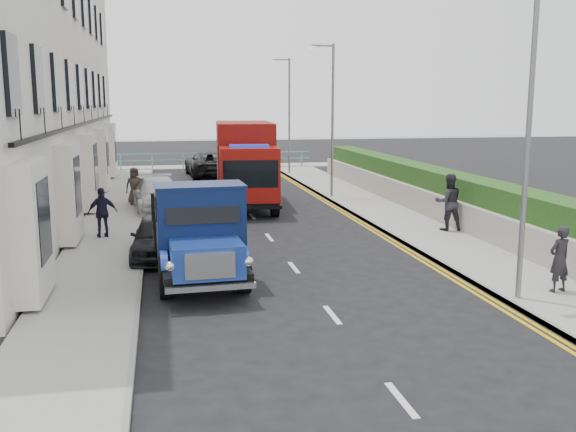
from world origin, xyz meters
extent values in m
plane|color=black|center=(0.00, 0.00, 0.00)|extent=(120.00, 120.00, 0.00)
cube|color=gray|center=(-5.20, 9.00, 0.06)|extent=(2.40, 38.00, 0.12)
cube|color=gray|center=(5.30, 9.00, 0.06)|extent=(2.60, 38.00, 0.12)
cube|color=gray|center=(0.00, 29.00, 0.06)|extent=(30.00, 2.50, 0.12)
plane|color=slate|center=(0.00, 60.00, 0.00)|extent=(120.00, 120.00, 0.00)
cube|color=black|center=(-6.35, 13.00, 3.60)|extent=(0.12, 28.00, 0.10)
cube|color=#B2AD9E|center=(6.60, 9.00, 0.55)|extent=(0.30, 28.00, 1.00)
cube|color=#164115|center=(7.30, 9.00, 0.95)|extent=(1.20, 28.00, 1.70)
cube|color=#59B2A5|center=(0.00, 28.20, 1.08)|extent=(13.00, 0.08, 0.06)
cube|color=#59B2A5|center=(0.00, 28.20, 0.65)|extent=(13.00, 0.06, 0.05)
cylinder|color=slate|center=(4.30, -2.00, 3.50)|extent=(0.12, 0.12, 7.00)
cylinder|color=slate|center=(4.30, 14.00, 3.50)|extent=(0.12, 0.12, 7.00)
cube|color=slate|center=(3.80, 14.00, 6.90)|extent=(1.00, 0.08, 0.08)
cube|color=beige|center=(3.30, 14.00, 6.78)|extent=(0.35, 0.18, 0.18)
cylinder|color=slate|center=(4.30, 24.00, 3.50)|extent=(0.12, 0.12, 7.00)
cube|color=slate|center=(3.80, 24.00, 6.90)|extent=(1.00, 0.08, 0.08)
cube|color=beige|center=(3.30, 24.00, 6.78)|extent=(0.35, 0.18, 0.18)
cylinder|color=black|center=(-3.44, -0.11, 0.49)|extent=(0.31, 0.99, 0.98)
cylinder|color=black|center=(-1.64, -0.04, 0.49)|extent=(0.31, 0.99, 0.98)
cylinder|color=black|center=(-3.57, 2.76, 0.49)|extent=(0.31, 0.99, 0.98)
cylinder|color=black|center=(-1.76, 2.83, 0.49)|extent=(0.31, 0.99, 0.98)
cube|color=black|center=(-2.60, 1.36, 0.64)|extent=(2.15, 5.00, 0.18)
cube|color=navy|center=(-2.52, -0.53, 1.00)|extent=(1.64, 1.40, 0.74)
cube|color=silver|center=(-2.49, -1.22, 1.00)|extent=(1.08, 0.13, 0.56)
cube|color=#0C1942|center=(-2.57, 0.64, 1.59)|extent=(2.10, 1.32, 1.79)
cube|color=black|center=(-2.66, 2.59, 0.87)|extent=(2.27, 2.96, 0.12)
cylinder|color=black|center=(-1.09, 10.01, 0.52)|extent=(0.38, 1.05, 1.03)
cylinder|color=black|center=(0.88, 9.86, 0.52)|extent=(0.38, 1.05, 1.03)
cylinder|color=black|center=(-0.87, 12.91, 0.52)|extent=(0.38, 1.05, 1.03)
cylinder|color=black|center=(1.09, 12.76, 0.52)|extent=(0.38, 1.05, 1.03)
cylinder|color=black|center=(-0.72, 14.97, 0.52)|extent=(0.38, 1.05, 1.03)
cylinder|color=black|center=(1.25, 14.82, 0.52)|extent=(0.38, 1.05, 1.03)
cube|color=black|center=(0.07, 12.37, 0.70)|extent=(2.64, 6.71, 0.23)
cube|color=maroon|center=(-0.11, 9.94, 1.69)|extent=(2.38, 1.95, 2.06)
cube|color=black|center=(-0.17, 9.08, 1.78)|extent=(2.06, 0.23, 1.03)
cube|color=maroon|center=(0.15, 13.40, 2.16)|extent=(2.70, 5.04, 2.82)
imported|color=black|center=(-3.60, 3.86, 0.62)|extent=(1.64, 3.71, 1.24)
imported|color=#5C74C5|center=(-2.60, 7.00, 0.66)|extent=(1.82, 4.13, 1.32)
imported|color=silver|center=(-3.60, 12.00, 0.68)|extent=(2.37, 4.84, 1.36)
imported|color=black|center=(-0.61, 24.19, 0.75)|extent=(2.83, 5.52, 1.49)
imported|color=#A1A0A5|center=(2.72, 26.71, 0.73)|extent=(2.79, 4.59, 1.46)
imported|color=black|center=(5.46, -1.74, 0.89)|extent=(0.64, 0.49, 1.55)
imported|color=#292730|center=(6.10, 5.48, 1.09)|extent=(1.02, 0.83, 1.93)
imported|color=black|center=(-5.35, 6.59, 0.93)|extent=(1.01, 0.62, 1.61)
imported|color=#392E29|center=(-4.58, 13.27, 0.91)|extent=(0.87, 0.67, 1.58)
camera|label=1|loc=(-3.45, -14.55, 4.46)|focal=40.00mm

